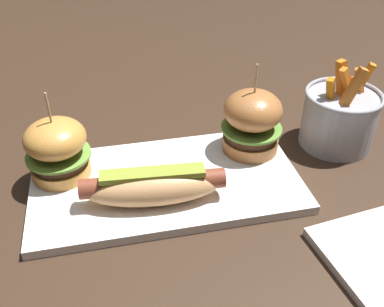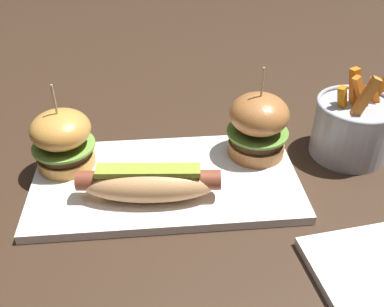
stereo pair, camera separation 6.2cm
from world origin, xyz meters
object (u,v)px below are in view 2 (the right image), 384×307
Objects in this scene: hot_dog at (149,182)px; slider_left at (62,139)px; fries_bucket at (352,127)px; slider_right at (258,125)px; platter_main at (166,181)px.

hot_dog is 1.46× the size of slider_left.
slider_right is at bearing -178.04° from fries_bucket.
slider_right reaches higher than fries_bucket.
slider_right is 0.15m from fries_bucket.
platter_main is 2.66× the size of slider_right.
slider_right is at bearing 0.71° from slider_left.
hot_dog is at bearing -163.16° from fries_bucket.
slider_right reaches higher than platter_main.
fries_bucket is at bearing 10.36° from platter_main.
hot_dog is at bearing -35.33° from slider_left.
slider_left is 0.91× the size of fries_bucket.
slider_left is at bearing -179.29° from slider_right.
platter_main is 2.63× the size of fries_bucket.
hot_dog is at bearing -151.32° from slider_right.
fries_bucket is at bearing 16.84° from hot_dog.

